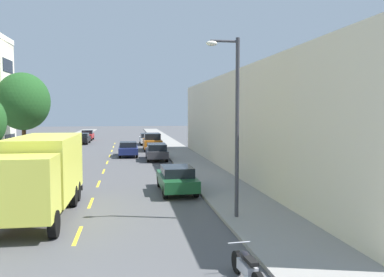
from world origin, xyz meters
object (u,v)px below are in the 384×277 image
(parked_suv_orange, at_px, (152,142))
(parked_pickup_burgundy, at_px, (40,162))
(parked_hatchback_red, at_px, (87,135))
(street_lamp, at_px, (234,115))
(parked_sedan_forest, at_px, (177,178))
(parked_wagon_silver, at_px, (66,148))
(parked_sedan_black, at_px, (82,138))
(parked_motorcycle, at_px, (247,268))
(parked_wagon_charcoal, at_px, (156,151))
(delivery_box_truck, at_px, (42,171))
(moving_navy_sedan, at_px, (128,149))
(parked_wagon_white, at_px, (147,138))
(street_tree_third, at_px, (23,102))

(parked_suv_orange, height_order, parked_pickup_burgundy, parked_suv_orange)
(parked_hatchback_red, bearing_deg, street_lamp, -77.36)
(parked_sedan_forest, distance_m, parked_wagon_silver, 20.57)
(parked_sedan_black, height_order, parked_motorcycle, parked_sedan_black)
(parked_wagon_charcoal, xyz_separation_m, parked_hatchback_red, (-8.64, 25.89, -0.05))
(parked_suv_orange, bearing_deg, parked_wagon_charcoal, -91.03)
(parked_sedan_forest, xyz_separation_m, parked_pickup_burgundy, (-8.79, 8.06, 0.08))
(delivery_box_truck, distance_m, parked_sedan_forest, 7.32)
(parked_wagon_charcoal, relative_size, parked_suv_orange, 0.98)
(parked_wagon_charcoal, bearing_deg, moving_navy_sedan, 126.34)
(parked_sedan_black, distance_m, parked_motorcycle, 45.83)
(parked_wagon_charcoal, xyz_separation_m, parked_suv_orange, (0.16, 8.88, 0.18))
(delivery_box_truck, bearing_deg, moving_navy_sedan, 80.44)
(delivery_box_truck, distance_m, parked_sedan_black, 37.25)
(delivery_box_truck, bearing_deg, parked_pickup_burgundy, 102.47)
(parked_suv_orange, relative_size, parked_sedan_forest, 1.06)
(parked_wagon_white, xyz_separation_m, moving_navy_sedan, (-2.44, -13.23, -0.05))
(street_tree_third, relative_size, parked_hatchback_red, 1.82)
(parked_sedan_forest, xyz_separation_m, parked_wagon_white, (-0.15, 30.84, 0.05))
(parked_sedan_forest, height_order, parked_motorcycle, parked_sedan_forest)
(parked_sedan_black, relative_size, parked_suv_orange, 0.94)
(parked_sedan_black, height_order, moving_navy_sedan, same)
(street_tree_third, bearing_deg, parked_pickup_burgundy, -63.21)
(street_lamp, distance_m, moving_navy_sedan, 24.02)
(parked_sedan_black, relative_size, moving_navy_sedan, 1.01)
(parked_sedan_forest, distance_m, parked_hatchback_red, 41.03)
(parked_suv_orange, relative_size, parked_wagon_white, 1.02)
(parked_hatchback_red, bearing_deg, parked_wagon_silver, -89.73)
(street_tree_third, distance_m, delivery_box_truck, 16.74)
(parked_wagon_silver, height_order, moving_navy_sedan, parked_wagon_silver)
(street_tree_third, height_order, parked_hatchback_red, street_tree_third)
(parked_suv_orange, height_order, parked_wagon_white, parked_suv_orange)
(street_tree_third, distance_m, street_lamp, 21.68)
(parked_wagon_silver, relative_size, parked_motorcycle, 2.29)
(parked_wagon_white, distance_m, parked_motorcycle, 42.38)
(parked_sedan_forest, distance_m, parked_wagon_white, 30.84)
(street_tree_third, distance_m, parked_wagon_charcoal, 11.77)
(parked_hatchback_red, bearing_deg, moving_navy_sedan, -74.74)
(street_tree_third, height_order, street_lamp, street_tree_third)
(street_lamp, xyz_separation_m, parked_wagon_charcoal, (-1.64, 19.98, -3.45))
(street_lamp, height_order, parked_wagon_silver, street_lamp)
(moving_navy_sedan, bearing_deg, parked_sedan_black, 111.17)
(parked_wagon_white, bearing_deg, delivery_box_truck, -99.89)
(delivery_box_truck, height_order, parked_suv_orange, delivery_box_truck)
(parked_motorcycle, bearing_deg, parked_suv_orange, 90.46)
(street_tree_third, xyz_separation_m, parked_sedan_forest, (10.78, -12.00, -4.41))
(delivery_box_truck, height_order, parked_sedan_black, delivery_box_truck)
(street_lamp, xyz_separation_m, parked_wagon_white, (-1.72, 36.63, -3.45))
(parked_pickup_burgundy, distance_m, parked_wagon_silver, 10.63)
(parked_wagon_charcoal, height_order, parked_sedan_forest, parked_wagon_charcoal)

